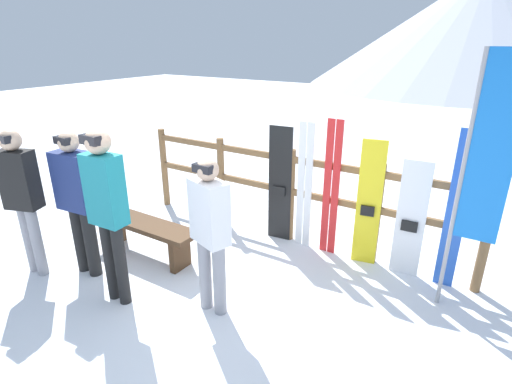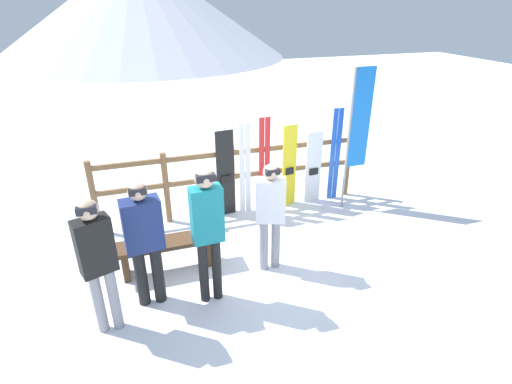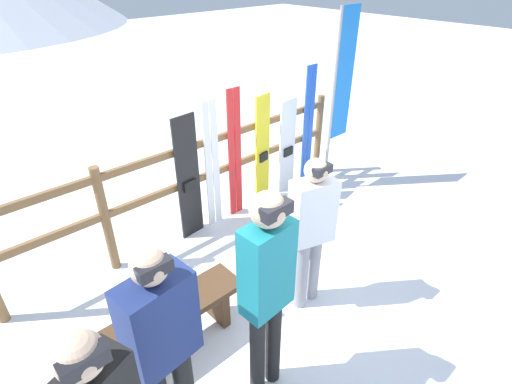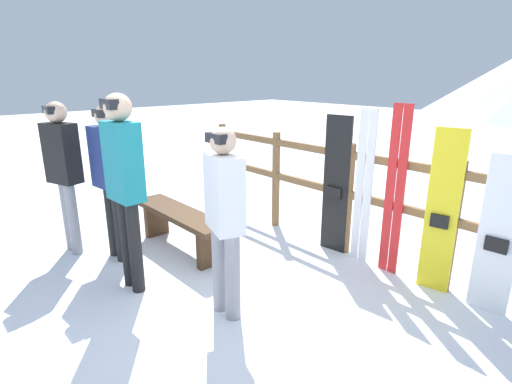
{
  "view_description": "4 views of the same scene",
  "coord_description": "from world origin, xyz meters",
  "px_view_note": "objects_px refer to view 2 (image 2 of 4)",
  "views": [
    {
      "loc": [
        2.2,
        -2.5,
        2.55
      ],
      "look_at": [
        0.09,
        0.84,
        1.02
      ],
      "focal_mm": 28.0,
      "sensor_mm": 36.0,
      "label": 1
    },
    {
      "loc": [
        -1.56,
        -4.29,
        3.47
      ],
      "look_at": [
        0.16,
        0.98,
        0.76
      ],
      "focal_mm": 28.0,
      "sensor_mm": 36.0,
      "label": 2
    },
    {
      "loc": [
        -2.25,
        -1.74,
        3.0
      ],
      "look_at": [
        0.18,
        0.95,
        0.84
      ],
      "focal_mm": 28.0,
      "sensor_mm": 36.0,
      "label": 3
    },
    {
      "loc": [
        2.44,
        -1.71,
        1.96
      ],
      "look_at": [
        -0.56,
        0.98,
        0.76
      ],
      "focal_mm": 28.0,
      "sensor_mm": 36.0,
      "label": 4
    }
  ],
  "objects_px": {
    "ski_pair_white": "(245,169)",
    "ski_pair_blue": "(335,155)",
    "person_navy": "(144,237)",
    "person_white": "(270,210)",
    "snowboard_yellow": "(289,167)",
    "snowboard_white": "(313,168)",
    "ski_pair_red": "(264,165)",
    "person_black": "(97,257)",
    "snowboard_black_stripe": "(225,175)",
    "bench": "(167,248)",
    "rental_flag": "(356,127)",
    "person_teal": "(207,225)"
  },
  "relations": [
    {
      "from": "rental_flag",
      "to": "person_white",
      "type": "bearing_deg",
      "value": -146.89
    },
    {
      "from": "person_navy",
      "to": "person_black",
      "type": "relative_size",
      "value": 0.99
    },
    {
      "from": "ski_pair_red",
      "to": "snowboard_white",
      "type": "distance_m",
      "value": 0.96
    },
    {
      "from": "person_white",
      "to": "rental_flag",
      "type": "bearing_deg",
      "value": 33.11
    },
    {
      "from": "bench",
      "to": "snowboard_yellow",
      "type": "relative_size",
      "value": 1.0
    },
    {
      "from": "person_white",
      "to": "ski_pair_white",
      "type": "xyz_separation_m",
      "value": [
        0.15,
        1.7,
        -0.11
      ]
    },
    {
      "from": "person_black",
      "to": "rental_flag",
      "type": "xyz_separation_m",
      "value": [
        4.16,
        1.85,
        0.5
      ]
    },
    {
      "from": "ski_pair_blue",
      "to": "ski_pair_white",
      "type": "bearing_deg",
      "value": -180.0
    },
    {
      "from": "snowboard_black_stripe",
      "to": "snowboard_white",
      "type": "xyz_separation_m",
      "value": [
        1.65,
        -0.0,
        -0.09
      ]
    },
    {
      "from": "snowboard_white",
      "to": "rental_flag",
      "type": "xyz_separation_m",
      "value": [
        0.56,
        -0.38,
        0.82
      ]
    },
    {
      "from": "ski_pair_white",
      "to": "ski_pair_blue",
      "type": "relative_size",
      "value": 0.93
    },
    {
      "from": "ski_pair_blue",
      "to": "person_white",
      "type": "bearing_deg",
      "value": -137.88
    },
    {
      "from": "ski_pair_white",
      "to": "bench",
      "type": "bearing_deg",
      "value": -139.59
    },
    {
      "from": "person_navy",
      "to": "snowboard_black_stripe",
      "type": "xyz_separation_m",
      "value": [
        1.45,
        1.91,
        -0.19
      ]
    },
    {
      "from": "bench",
      "to": "person_black",
      "type": "relative_size",
      "value": 0.91
    },
    {
      "from": "person_white",
      "to": "ski_pair_red",
      "type": "xyz_separation_m",
      "value": [
        0.51,
        1.7,
        -0.07
      ]
    },
    {
      "from": "person_black",
      "to": "snowboard_yellow",
      "type": "height_order",
      "value": "person_black"
    },
    {
      "from": "bench",
      "to": "rental_flag",
      "type": "distance_m",
      "value": 3.69
    },
    {
      "from": "ski_pair_white",
      "to": "ski_pair_blue",
      "type": "distance_m",
      "value": 1.72
    },
    {
      "from": "person_navy",
      "to": "person_white",
      "type": "bearing_deg",
      "value": 7.54
    },
    {
      "from": "person_teal",
      "to": "person_black",
      "type": "bearing_deg",
      "value": -173.07
    },
    {
      "from": "ski_pair_blue",
      "to": "snowboard_black_stripe",
      "type": "bearing_deg",
      "value": -179.91
    },
    {
      "from": "person_black",
      "to": "rental_flag",
      "type": "bearing_deg",
      "value": 24.02
    },
    {
      "from": "person_black",
      "to": "snowboard_black_stripe",
      "type": "bearing_deg",
      "value": 48.86
    },
    {
      "from": "ski_pair_white",
      "to": "snowboard_yellow",
      "type": "height_order",
      "value": "ski_pair_white"
    },
    {
      "from": "snowboard_black_stripe",
      "to": "ski_pair_white",
      "type": "relative_size",
      "value": 0.94
    },
    {
      "from": "person_white",
      "to": "person_teal",
      "type": "xyz_separation_m",
      "value": [
        -0.92,
        -0.39,
        0.17
      ]
    },
    {
      "from": "snowboard_white",
      "to": "person_teal",
      "type": "bearing_deg",
      "value": -138.74
    },
    {
      "from": "person_black",
      "to": "rental_flag",
      "type": "height_order",
      "value": "rental_flag"
    },
    {
      "from": "ski_pair_red",
      "to": "person_black",
      "type": "bearing_deg",
      "value": -139.85
    },
    {
      "from": "person_black",
      "to": "snowboard_yellow",
      "type": "bearing_deg",
      "value": 35.58
    },
    {
      "from": "person_teal",
      "to": "ski_pair_blue",
      "type": "height_order",
      "value": "person_teal"
    },
    {
      "from": "person_white",
      "to": "ski_pair_red",
      "type": "bearing_deg",
      "value": 73.38
    },
    {
      "from": "bench",
      "to": "snowboard_black_stripe",
      "type": "relative_size",
      "value": 0.99
    },
    {
      "from": "snowboard_white",
      "to": "ski_pair_blue",
      "type": "height_order",
      "value": "ski_pair_blue"
    },
    {
      "from": "bench",
      "to": "ski_pair_white",
      "type": "distance_m",
      "value": 2.05
    },
    {
      "from": "person_navy",
      "to": "ski_pair_blue",
      "type": "bearing_deg",
      "value": 28.53
    },
    {
      "from": "person_white",
      "to": "snowboard_black_stripe",
      "type": "bearing_deg",
      "value": 96.53
    },
    {
      "from": "person_teal",
      "to": "ski_pair_red",
      "type": "height_order",
      "value": "person_teal"
    },
    {
      "from": "ski_pair_white",
      "to": "snowboard_white",
      "type": "xyz_separation_m",
      "value": [
        1.3,
        -0.0,
        -0.14
      ]
    },
    {
      "from": "bench",
      "to": "snowboard_yellow",
      "type": "xyz_separation_m",
      "value": [
        2.35,
        1.29,
        0.41
      ]
    },
    {
      "from": "snowboard_yellow",
      "to": "person_navy",
      "type": "bearing_deg",
      "value": -143.9
    },
    {
      "from": "snowboard_yellow",
      "to": "snowboard_white",
      "type": "bearing_deg",
      "value": -0.02
    },
    {
      "from": "person_white",
      "to": "rental_flag",
      "type": "relative_size",
      "value": 0.63
    },
    {
      "from": "person_navy",
      "to": "person_white",
      "type": "distance_m",
      "value": 1.66
    },
    {
      "from": "person_teal",
      "to": "person_black",
      "type": "xyz_separation_m",
      "value": [
        -1.22,
        -0.15,
        -0.09
      ]
    },
    {
      "from": "snowboard_black_stripe",
      "to": "ski_pair_blue",
      "type": "relative_size",
      "value": 0.88
    },
    {
      "from": "bench",
      "to": "snowboard_yellow",
      "type": "height_order",
      "value": "snowboard_yellow"
    },
    {
      "from": "snowboard_black_stripe",
      "to": "snowboard_white",
      "type": "bearing_deg",
      "value": -0.01
    },
    {
      "from": "snowboard_black_stripe",
      "to": "rental_flag",
      "type": "bearing_deg",
      "value": -9.71
    }
  ]
}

